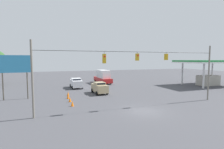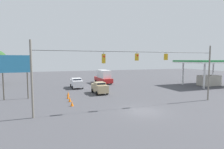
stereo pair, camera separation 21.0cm
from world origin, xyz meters
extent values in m
plane|color=#47474C|center=(0.00, 0.00, 0.00)|extent=(140.00, 140.00, 0.00)
cylinder|color=slate|center=(-11.16, -1.64, 3.76)|extent=(0.20, 0.20, 7.52)
cylinder|color=slate|center=(11.16, -1.64, 3.76)|extent=(0.20, 0.20, 7.52)
cylinder|color=black|center=(0.00, -1.64, 6.53)|extent=(22.31, 0.04, 0.04)
cube|color=gold|center=(-4.00, -1.64, 5.97)|extent=(0.32, 0.36, 0.77)
cylinder|color=black|center=(-4.00, -1.64, 6.44)|extent=(0.03, 0.03, 0.17)
cylinder|color=orange|center=(-4.00, -1.45, 6.15)|extent=(0.20, 0.02, 0.20)
cube|color=gold|center=(0.00, -1.64, 5.94)|extent=(0.32, 0.36, 0.82)
cylinder|color=black|center=(0.00, -1.64, 6.44)|extent=(0.03, 0.03, 0.18)
cylinder|color=red|center=(0.00, -1.45, 6.12)|extent=(0.20, 0.02, 0.20)
cube|color=gold|center=(4.00, -1.64, 5.75)|extent=(0.32, 0.36, 1.01)
cylinder|color=black|center=(4.00, -1.64, 6.39)|extent=(0.03, 0.03, 0.27)
cylinder|color=red|center=(4.00, -1.45, 5.97)|extent=(0.20, 0.02, 0.20)
cube|color=silver|center=(4.61, -18.39, 0.95)|extent=(1.93, 4.60, 1.25)
cube|color=silver|center=(4.61, -18.39, 1.75)|extent=(1.76, 2.03, 0.36)
cube|color=black|center=(4.61, -17.37, 1.75)|extent=(1.52, 0.03, 0.25)
cylinder|color=black|center=(5.55, -16.89, 0.32)|extent=(0.22, 0.64, 0.64)
cylinder|color=black|center=(3.65, -16.91, 0.32)|extent=(0.22, 0.64, 0.64)
cylinder|color=black|center=(5.58, -19.87, 0.32)|extent=(0.22, 0.64, 0.64)
cylinder|color=black|center=(3.68, -19.89, 0.32)|extent=(0.22, 0.64, 0.64)
cube|color=red|center=(-2.46, -23.50, 0.82)|extent=(2.71, 7.27, 1.00)
cube|color=silver|center=(-2.48, -23.15, 2.22)|extent=(2.35, 4.69, 1.81)
cube|color=black|center=(-2.32, -25.43, 2.22)|extent=(1.77, 0.14, 1.26)
cylinder|color=black|center=(-3.40, -25.89, 0.32)|extent=(0.26, 0.65, 0.64)
cylinder|color=black|center=(-1.19, -25.74, 0.32)|extent=(0.26, 0.65, 0.64)
cylinder|color=black|center=(-3.73, -21.27, 0.32)|extent=(0.26, 0.65, 0.64)
cylinder|color=black|center=(-1.51, -21.11, 0.32)|extent=(0.26, 0.65, 0.64)
cube|color=tan|center=(1.81, -11.29, 0.93)|extent=(1.97, 4.11, 1.22)
cube|color=tan|center=(1.81, -11.29, 1.72)|extent=(1.71, 1.85, 0.36)
cube|color=black|center=(1.76, -10.40, 1.72)|extent=(1.40, 0.10, 0.25)
cylinder|color=black|center=(2.62, -9.94, 0.32)|extent=(0.26, 0.65, 0.64)
cylinder|color=black|center=(0.87, -10.03, 0.32)|extent=(0.26, 0.65, 0.64)
cylinder|color=black|center=(2.76, -12.54, 0.32)|extent=(0.26, 0.65, 0.64)
cylinder|color=black|center=(1.01, -12.64, 0.32)|extent=(0.26, 0.65, 0.64)
cone|color=orange|center=(7.09, -4.75, 0.33)|extent=(0.38, 0.38, 0.65)
cone|color=orange|center=(7.11, -7.06, 0.33)|extent=(0.38, 0.38, 0.65)
cone|color=orange|center=(7.14, -9.11, 0.33)|extent=(0.38, 0.38, 0.65)
cone|color=orange|center=(6.94, -11.17, 0.33)|extent=(0.38, 0.38, 0.65)
cube|color=#288442|center=(-23.08, -12.05, 5.32)|extent=(12.87, 8.24, 0.35)
cube|color=white|center=(-23.08, -12.05, 5.03)|extent=(12.97, 8.34, 0.24)
cylinder|color=silver|center=(-27.58, -14.93, 2.57)|extent=(0.36, 0.36, 5.15)
cylinder|color=silver|center=(-18.57, -14.93, 2.57)|extent=(0.36, 0.36, 5.15)
cylinder|color=silver|center=(-18.57, -9.17, 2.57)|extent=(0.36, 0.36, 5.15)
cube|color=#B2AD9E|center=(-23.08, -12.05, 1.10)|extent=(4.50, 2.47, 2.20)
cylinder|color=#4C473D|center=(12.61, -11.12, 1.91)|extent=(0.16, 0.16, 3.81)
cylinder|color=#4C473D|center=(15.67, -11.12, 1.91)|extent=(0.16, 0.16, 3.81)
cube|color=#338CBF|center=(14.14, -11.12, 5.03)|extent=(4.37, 0.12, 2.44)
camera|label=1|loc=(9.66, 16.40, 5.67)|focal=28.00mm
camera|label=2|loc=(9.46, 16.47, 5.67)|focal=28.00mm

